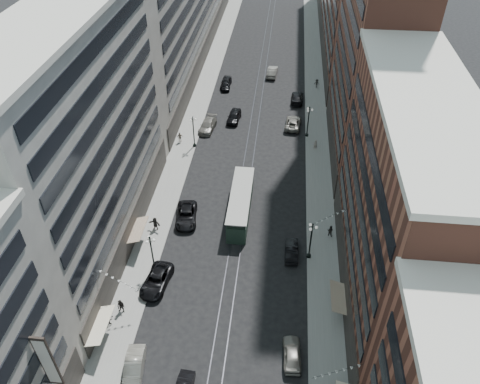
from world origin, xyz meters
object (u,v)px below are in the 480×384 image
at_px(streetcar, 241,205).
at_px(pedestrian_7, 330,231).
at_px(car_12, 297,98).
at_px(car_14, 272,72).
at_px(car_1, 134,368).
at_px(car_9, 225,85).
at_px(pedestrian_6, 180,137).
at_px(car_13, 234,116).
at_px(pedestrian_9, 317,83).
at_px(car_4, 292,354).
at_px(car_11, 293,123).
at_px(pedestrian_5, 155,224).
at_px(lamppost_se_far, 311,240).
at_px(pedestrian_2, 121,306).
at_px(car_10, 291,250).
at_px(lamppost_sw_far, 152,252).
at_px(car_7, 186,215).
at_px(lamppost_sw_mid, 194,130).
at_px(car_8, 208,125).
at_px(car_2, 156,280).
at_px(pedestrian_8, 315,145).
at_px(car_extra_0, 226,82).
at_px(lamppost_se_mid, 308,121).

height_order(streetcar, pedestrian_7, streetcar).
bearing_deg(car_12, streetcar, 79.89).
bearing_deg(car_14, car_1, 85.35).
distance_m(car_9, pedestrian_6, 20.91).
distance_m(car_12, car_14, 12.02).
height_order(car_13, pedestrian_9, pedestrian_9).
bearing_deg(car_4, car_11, -92.81).
xyz_separation_m(car_14, pedestrian_5, (-12.99, -48.20, 0.20)).
distance_m(lamppost_se_far, pedestrian_2, 23.04).
height_order(car_9, pedestrian_7, pedestrian_7).
distance_m(lamppost_se_far, pedestrian_7, 5.34).
relative_size(pedestrian_2, car_12, 0.34).
relative_size(pedestrian_2, car_10, 0.41).
relative_size(car_10, car_12, 0.81).
xyz_separation_m(lamppost_sw_far, car_7, (2.09, 9.26, -2.29)).
xyz_separation_m(car_4, pedestrian_9, (3.93, 60.38, 0.24)).
bearing_deg(lamppost_sw_mid, pedestrian_7, -41.86).
relative_size(lamppost_sw_mid, pedestrian_9, 3.27).
bearing_deg(car_8, pedestrian_2, -88.71).
bearing_deg(car_1, car_12, 67.93).
bearing_deg(streetcar, pedestrian_5, -157.87).
bearing_deg(pedestrian_9, lamppost_se_far, -79.15).
distance_m(lamppost_sw_mid, car_2, 29.28).
xyz_separation_m(car_10, pedestrian_8, (3.45, 23.73, 0.29)).
relative_size(lamppost_sw_mid, streetcar, 0.45).
relative_size(car_8, pedestrian_6, 3.08).
height_order(car_1, car_extra_0, car_extra_0).
distance_m(car_1, pedestrian_5, 20.28).
distance_m(car_8, car_11, 14.87).
distance_m(car_1, car_10, 22.97).
distance_m(lamppost_se_mid, car_2, 38.51).
bearing_deg(car_13, car_extra_0, 107.87).
height_order(streetcar, car_4, streetcar).
xyz_separation_m(pedestrian_2, pedestrian_7, (23.22, 14.40, -0.10)).
height_order(lamppost_sw_far, pedestrian_2, lamppost_sw_far).
bearing_deg(lamppost_sw_far, car_14, 78.32).
bearing_deg(car_4, pedestrian_9, -97.23).
bearing_deg(car_12, car_11, 88.57).
bearing_deg(lamppost_se_far, lamppost_se_mid, 90.00).
xyz_separation_m(car_8, car_11, (14.68, 2.39, -0.06)).
bearing_deg(car_9, lamppost_se_mid, -52.28).
relative_size(car_14, pedestrian_7, 3.29).
relative_size(pedestrian_9, car_extra_0, 0.35).
distance_m(lamppost_sw_mid, car_12, 24.17).
xyz_separation_m(car_2, car_8, (0.52, 34.77, 0.03)).
xyz_separation_m(lamppost_sw_far, car_9, (2.40, 48.26, -2.40)).
bearing_deg(car_14, pedestrian_9, 156.06).
height_order(car_12, pedestrian_6, pedestrian_6).
relative_size(car_7, car_10, 1.31).
xyz_separation_m(car_8, car_12, (15.34, 11.75, -0.03)).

